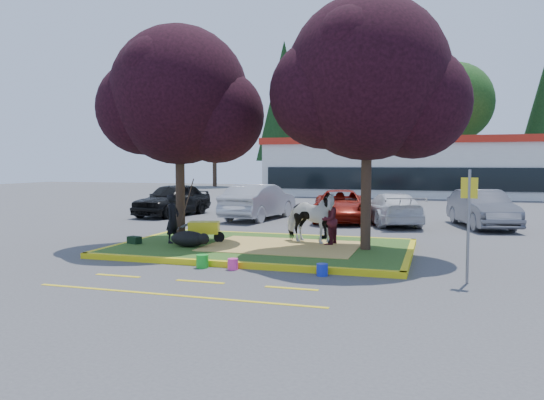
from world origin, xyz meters
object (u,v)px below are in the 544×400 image
(car_silver, at_px, (259,202))
(cow, at_px, (310,218))
(car_black, at_px, (172,199))
(handler, at_px, (173,218))
(bucket_green, at_px, (202,261))
(sign_post, at_px, (469,214))
(calf, at_px, (188,239))
(bucket_pink, at_px, (233,264))
(wheelbarrow, at_px, (204,228))
(bucket_blue, at_px, (322,270))

(car_silver, bearing_deg, cow, 126.17)
(car_black, bearing_deg, handler, -54.21)
(bucket_green, xyz_separation_m, car_silver, (-2.23, 10.85, 0.63))
(cow, distance_m, bucket_green, 4.06)
(sign_post, bearing_deg, handler, 174.80)
(calf, relative_size, car_silver, 0.22)
(handler, distance_m, bucket_pink, 3.88)
(cow, relative_size, bucket_green, 5.72)
(handler, bearing_deg, car_silver, 2.50)
(bucket_pink, xyz_separation_m, car_black, (-7.46, 11.08, 0.64))
(sign_post, xyz_separation_m, bucket_green, (-5.97, -0.10, -1.30))
(calf, xyz_separation_m, wheelbarrow, (0.03, 1.02, 0.19))
(handler, relative_size, car_black, 0.32)
(sign_post, relative_size, bucket_blue, 8.68)
(handler, bearing_deg, calf, -123.81)
(cow, height_order, handler, cow)
(bucket_pink, relative_size, car_black, 0.06)
(bucket_pink, distance_m, car_black, 13.37)
(handler, relative_size, sign_post, 0.61)
(cow, xyz_separation_m, handler, (-3.90, -1.08, -0.04))
(car_black, bearing_deg, sign_post, -33.20)
(bucket_pink, bearing_deg, car_black, 123.93)
(calf, xyz_separation_m, bucket_blue, (4.26, -1.98, -0.24))
(bucket_green, xyz_separation_m, bucket_blue, (2.94, -0.05, -0.02))
(handler, distance_m, bucket_green, 3.33)
(calf, relative_size, handler, 0.72)
(bucket_green, relative_size, car_black, 0.07)
(cow, distance_m, bucket_blue, 3.86)
(calf, xyz_separation_m, bucket_green, (1.33, -1.94, -0.22))
(wheelbarrow, xyz_separation_m, bucket_green, (1.30, -2.96, -0.41))
(car_black, bearing_deg, bucket_pink, -48.28)
(calf, height_order, car_black, car_black)
(bucket_pink, height_order, bucket_blue, bucket_blue)
(bucket_pink, bearing_deg, wheelbarrow, 125.21)
(bucket_pink, bearing_deg, handler, 139.25)
(calf, xyz_separation_m, handler, (-0.77, 0.55, 0.50))
(calf, height_order, bucket_green, calf)
(bucket_blue, bearing_deg, car_black, 130.80)
(wheelbarrow, height_order, bucket_pink, wheelbarrow)
(calf, bearing_deg, car_silver, 114.26)
(cow, relative_size, calf, 1.75)
(bucket_green, bearing_deg, wheelbarrow, 113.74)
(car_silver, bearing_deg, car_black, 4.19)
(bucket_green, bearing_deg, calf, 124.40)
(cow, bearing_deg, bucket_green, 171.59)
(handler, xyz_separation_m, bucket_blue, (5.03, -2.53, -0.73))
(bucket_blue, bearing_deg, calf, 155.05)
(cow, bearing_deg, calf, 135.89)
(cow, bearing_deg, handler, 123.90)
(handler, relative_size, bucket_blue, 5.28)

